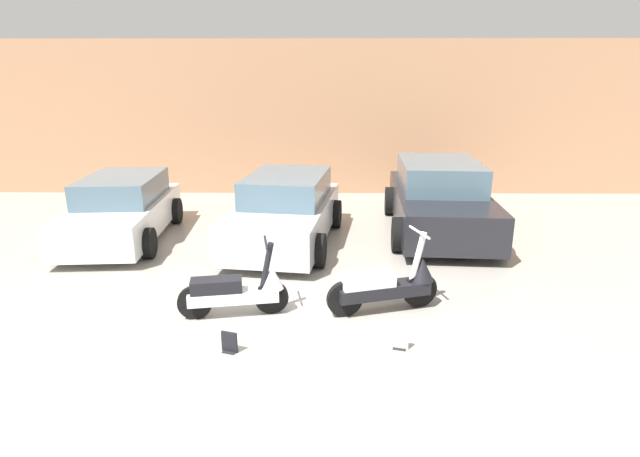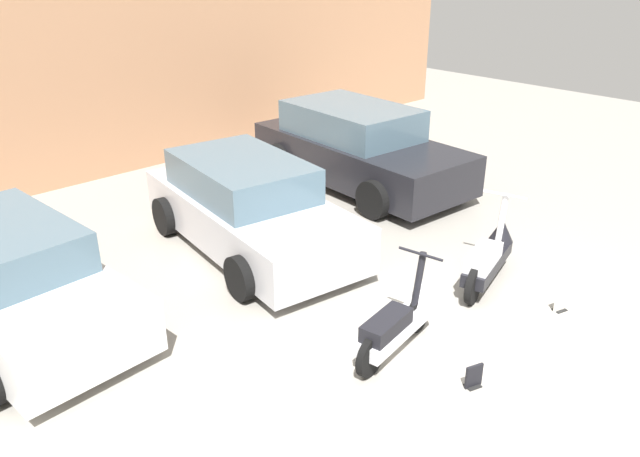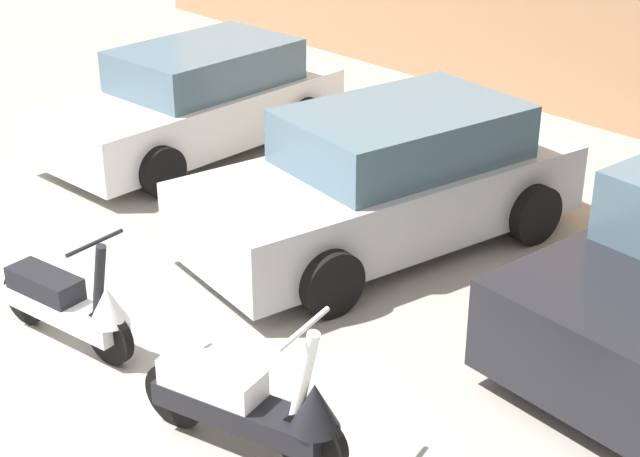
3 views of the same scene
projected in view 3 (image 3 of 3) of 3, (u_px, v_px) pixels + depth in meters
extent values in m
plane|color=#9E998E|center=(48.00, 396.00, 7.31)|extent=(28.00, 28.00, 0.00)
cylinder|color=black|center=(110.00, 336.00, 7.63)|extent=(0.47, 0.16, 0.47)
cylinder|color=black|center=(25.00, 297.00, 8.19)|extent=(0.47, 0.16, 0.47)
cube|color=silver|center=(65.00, 310.00, 7.88)|extent=(1.25, 0.49, 0.16)
cube|color=black|center=(45.00, 283.00, 7.93)|extent=(0.72, 0.39, 0.18)
cylinder|color=black|center=(99.00, 282.00, 7.45)|extent=(0.23, 0.12, 0.66)
cylinder|color=black|center=(95.00, 243.00, 7.31)|extent=(0.12, 0.54, 0.03)
cone|color=silver|center=(108.00, 305.00, 7.49)|extent=(0.36, 0.36, 0.30)
cylinder|color=black|center=(312.00, 445.00, 6.39)|extent=(0.51, 0.22, 0.50)
cylinder|color=black|center=(177.00, 394.00, 6.90)|extent=(0.51, 0.22, 0.50)
cube|color=black|center=(242.00, 411.00, 6.62)|extent=(1.35, 0.66, 0.18)
cube|color=white|center=(212.00, 378.00, 6.65)|extent=(0.79, 0.49, 0.20)
cylinder|color=white|center=(304.00, 377.00, 6.20)|extent=(0.25, 0.15, 0.71)
cylinder|color=white|center=(304.00, 329.00, 6.04)|extent=(0.20, 0.57, 0.04)
cone|color=black|center=(315.00, 406.00, 6.24)|extent=(0.42, 0.42, 0.33)
cube|color=white|center=(193.00, 114.00, 11.75)|extent=(1.79, 3.80, 0.62)
cube|color=slate|center=(205.00, 65.00, 11.66)|extent=(1.49, 2.16, 0.48)
cylinder|color=black|center=(161.00, 171.00, 10.58)|extent=(0.23, 0.58, 0.56)
cylinder|color=black|center=(76.00, 136.00, 11.57)|extent=(0.23, 0.58, 0.56)
cylinder|color=black|center=(308.00, 120.00, 12.09)|extent=(0.23, 0.58, 0.56)
cylinder|color=black|center=(221.00, 93.00, 13.08)|extent=(0.23, 0.58, 0.56)
cube|color=#B7B7BC|center=(381.00, 196.00, 9.45)|extent=(2.17, 4.12, 0.66)
cube|color=slate|center=(402.00, 134.00, 9.32)|extent=(1.73, 2.38, 0.51)
cylinder|color=black|center=(330.00, 283.00, 8.28)|extent=(0.29, 0.62, 0.60)
cylinder|color=black|center=(228.00, 214.00, 9.53)|extent=(0.29, 0.62, 0.60)
cylinder|color=black|center=(533.00, 214.00, 9.54)|extent=(0.29, 0.62, 0.60)
cylinder|color=black|center=(420.00, 161.00, 10.80)|extent=(0.29, 0.62, 0.60)
cylinder|color=black|center=(533.00, 310.00, 7.80)|extent=(0.27, 0.67, 0.66)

